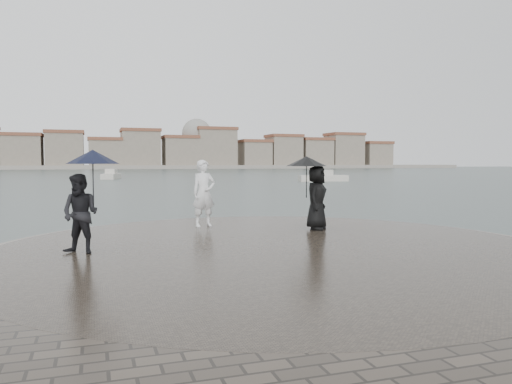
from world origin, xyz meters
name	(u,v)px	position (x,y,z in m)	size (l,w,h in m)	color
ground	(357,309)	(0.00, 0.00, 0.00)	(400.00, 400.00, 0.00)	#2B3835
kerb_ring	(275,256)	(0.00, 3.50, 0.16)	(12.50, 12.50, 0.32)	gray
quay_tip	(275,255)	(0.00, 3.50, 0.18)	(11.90, 11.90, 0.36)	#2D261E
statue	(204,193)	(-0.73, 7.24, 1.29)	(0.68, 0.44, 1.86)	white
visitor_left	(84,196)	(-3.83, 3.96, 1.49)	(1.26, 1.08, 2.04)	black
visitor_right	(314,187)	(1.91, 5.71, 1.49)	(1.27, 1.14, 1.95)	black
far_skyline	(84,151)	(-6.29, 160.71, 5.61)	(260.00, 20.00, 37.00)	gray
boats	(142,179)	(1.20, 47.73, 0.38)	(42.73, 26.95, 1.50)	beige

